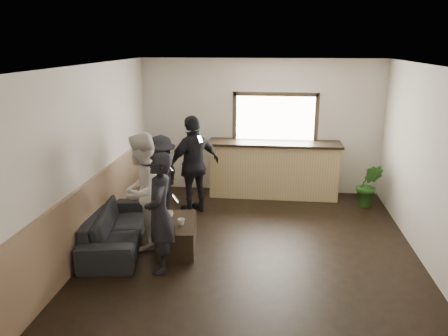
# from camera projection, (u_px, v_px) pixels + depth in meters

# --- Properties ---
(ground) EXTENTS (5.00, 6.00, 0.01)m
(ground) POSITION_uv_depth(u_px,v_px,m) (252.00, 253.00, 6.68)
(ground) COLOR black
(room_shell) EXTENTS (5.01, 6.01, 2.80)m
(room_shell) POSITION_uv_depth(u_px,v_px,m) (203.00, 159.00, 6.35)
(room_shell) COLOR silver
(room_shell) RESTS_ON ground
(bar_counter) EXTENTS (2.70, 0.68, 2.13)m
(bar_counter) POSITION_uv_depth(u_px,v_px,m) (274.00, 166.00, 9.04)
(bar_counter) COLOR tan
(bar_counter) RESTS_ON ground
(sofa) EXTENTS (1.13, 2.13, 0.59)m
(sofa) POSITION_uv_depth(u_px,v_px,m) (116.00, 228.00, 6.88)
(sofa) COLOR black
(sofa) RESTS_ON ground
(coffee_table) EXTENTS (0.69, 1.07, 0.45)m
(coffee_table) POSITION_uv_depth(u_px,v_px,m) (177.00, 235.00, 6.79)
(coffee_table) COLOR black
(coffee_table) RESTS_ON ground
(cup_a) EXTENTS (0.18, 0.18, 0.10)m
(cup_a) POSITION_uv_depth(u_px,v_px,m) (169.00, 214.00, 6.88)
(cup_a) COLOR silver
(cup_a) RESTS_ON coffee_table
(cup_b) EXTENTS (0.14, 0.14, 0.10)m
(cup_b) POSITION_uv_depth(u_px,v_px,m) (181.00, 222.00, 6.59)
(cup_b) COLOR silver
(cup_b) RESTS_ON coffee_table
(potted_plant) EXTENTS (0.55, 0.48, 0.87)m
(potted_plant) POSITION_uv_depth(u_px,v_px,m) (369.00, 185.00, 8.47)
(potted_plant) COLOR #2D6623
(potted_plant) RESTS_ON ground
(person_a) EXTENTS (0.52, 0.68, 1.71)m
(person_a) POSITION_uv_depth(u_px,v_px,m) (160.00, 213.00, 5.99)
(person_a) COLOR black
(person_a) RESTS_ON ground
(person_b) EXTENTS (0.78, 0.95, 1.82)m
(person_b) POSITION_uv_depth(u_px,v_px,m) (142.00, 191.00, 6.68)
(person_b) COLOR silver
(person_b) RESTS_ON ground
(person_c) EXTENTS (0.80, 1.11, 1.55)m
(person_c) POSITION_uv_depth(u_px,v_px,m) (161.00, 178.00, 7.79)
(person_c) COLOR black
(person_c) RESTS_ON ground
(person_d) EXTENTS (1.10, 1.07, 1.85)m
(person_d) POSITION_uv_depth(u_px,v_px,m) (194.00, 165.00, 8.06)
(person_d) COLOR black
(person_d) RESTS_ON ground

